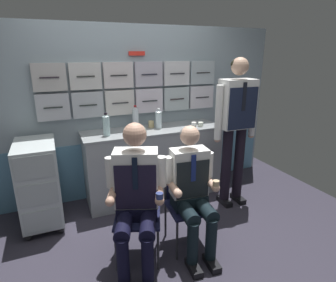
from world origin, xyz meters
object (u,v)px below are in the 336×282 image
Objects in this scene: crew_member_right at (192,187)px; paper_cup_tan at (201,124)px; service_trolley at (39,182)px; folding_chair_left at (138,203)px; crew_member_left at (136,191)px; folding_chair_right at (185,194)px; crew_member_standing at (236,119)px; water_bottle_short at (106,125)px.

paper_cup_tan is at bearing 57.45° from crew_member_right.
paper_cup_tan is (1.95, -0.00, 0.44)m from service_trolley.
service_trolley is 1.19m from folding_chair_left.
crew_member_left is at bearing 176.97° from crew_member_right.
crew_member_right is at bearing -95.34° from folding_chair_right.
paper_cup_tan is (1.11, 0.84, 0.44)m from folding_chair_left.
crew_member_right reaches higher than folding_chair_right.
crew_member_right is 18.16× the size of paper_cup_tan.
service_trolley is 0.77× the size of crew_member_right.
crew_member_right reaches higher than paper_cup_tan.
crew_member_left reaches higher than crew_member_right.
folding_chair_right is at bearing -153.32° from crew_member_standing.
folding_chair_left is 0.64× the size of crew_member_left.
folding_chair_left is 1.00× the size of folding_chair_right.
folding_chair_right is 3.12× the size of water_bottle_short.
crew_member_left is 0.72× the size of crew_member_standing.
folding_chair_left is 12.37× the size of paper_cup_tan.
crew_member_right is at bearing -37.78° from service_trolley.
water_bottle_short is at bearing 4.32° from service_trolley.
folding_chair_right is 0.46× the size of crew_member_standing.
water_bottle_short is (-1.42, 0.48, -0.04)m from crew_member_standing.
folding_chair_left is at bearing -44.89° from service_trolley.
folding_chair_right is 0.22m from crew_member_right.
crew_member_left is at bearing -157.90° from crew_member_standing.
crew_member_right is at bearing -20.53° from folding_chair_left.
water_bottle_short is at bearing 116.90° from crew_member_right.
crew_member_standing is at bearing -10.81° from service_trolley.
paper_cup_tan reaches higher than service_trolley.
folding_chair_left is at bearing 69.39° from crew_member_left.
water_bottle_short is (-0.54, 1.07, 0.38)m from crew_member_right.
crew_member_standing reaches higher than service_trolley.
crew_member_standing is at bearing -60.64° from paper_cup_tan.
service_trolley is 1.28m from crew_member_left.
folding_chair_right is at bearing -58.45° from water_bottle_short.
folding_chair_left is at bearing 178.49° from folding_chair_right.
water_bottle_short reaches higher than folding_chair_right.
crew_member_standing is at bearing -18.47° from water_bottle_short.
crew_member_left is 1.56m from crew_member_standing.
service_trolley is 1.14× the size of folding_chair_left.
water_bottle_short is 3.97× the size of paper_cup_tan.
service_trolley is 1.14× the size of folding_chair_right.
service_trolley is at bearing 128.61° from crew_member_left.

